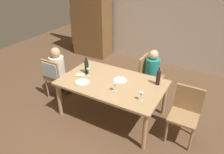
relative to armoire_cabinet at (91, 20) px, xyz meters
The scene contains 17 objects.
ground_plane 3.27m from the armoire_cabinet, 48.82° to the right, with size 10.00×10.00×0.00m, color brown.
rear_room_partition 2.10m from the armoire_cabinet, 12.50° to the left, with size 6.40×0.12×2.70m, color beige.
armoire_cabinet is the anchor object (origin of this frame).
dining_table 3.11m from the armoire_cabinet, 48.82° to the right, with size 1.86×1.14×0.73m.
chair_left_end 2.60m from the armoire_cabinet, 73.59° to the right, with size 0.44×0.46×0.92m.
chair_far_right 2.79m from the armoire_cabinet, 30.11° to the right, with size 0.44×0.44×0.92m.
chair_right_end 4.06m from the armoire_cabinet, 33.76° to the right, with size 0.44×0.44×0.92m.
person_woman_host 2.45m from the armoire_cabinet, 72.58° to the right, with size 0.31×0.35×1.13m.
person_man_bearded 2.87m from the armoire_cabinet, 28.97° to the right, with size 0.33×0.29×1.09m.
wine_bottle_tall_green 2.69m from the armoire_cabinet, 57.55° to the right, with size 0.08×0.08×0.33m.
wine_bottle_dark_red 3.42m from the armoire_cabinet, 35.82° to the right, with size 0.08×0.08×0.33m.
wine_glass_near_left 3.75m from the armoire_cabinet, 43.78° to the right, with size 0.07×0.07×0.15m.
wine_glass_centre 2.80m from the armoire_cabinet, 56.75° to the right, with size 0.07×0.07×0.15m.
wine_glass_near_right 3.40m from the armoire_cabinet, 48.94° to the right, with size 0.07×0.07×0.15m.
dinner_plate_host 3.09m from the armoire_cabinet, 45.94° to the right, with size 0.25×0.25×0.01m, color white.
dinner_plate_guest_left 3.07m from the armoire_cabinet, 58.76° to the right, with size 0.26×0.26×0.01m, color silver.
folded_napkin 2.82m from the armoire_cabinet, 60.07° to the right, with size 0.16×0.12×0.03m, color beige.
Camera 1 is at (1.61, -2.82, 2.65)m, focal length 33.60 mm.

